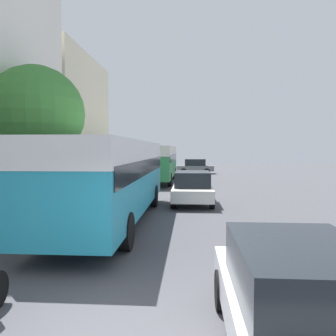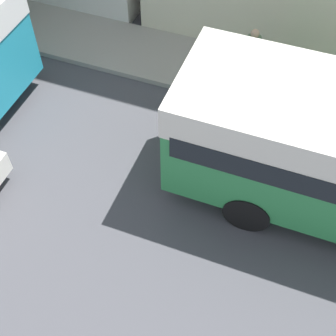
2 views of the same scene
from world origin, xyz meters
name	(u,v)px [view 2 (image 2 of 2)]	position (x,y,z in m)	size (l,w,h in m)	color
pedestrian_near_curb	(251,57)	(-4.80, 18.02, 1.02)	(0.37, 0.37, 1.70)	#232838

